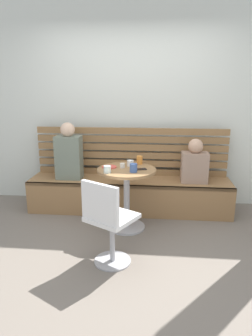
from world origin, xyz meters
TOP-DOWN VIEW (x-y plane):
  - ground at (0.00, 0.00)m, footprint 8.00×8.00m
  - back_wall at (0.00, 1.64)m, footprint 5.20×0.10m
  - booth_bench at (0.00, 1.20)m, footprint 2.70×0.52m
  - booth_backrest at (0.00, 1.44)m, footprint 2.65×0.04m
  - cafe_table at (0.02, 0.66)m, footprint 0.68×0.68m
  - white_chair at (-0.08, -0.14)m, footprint 0.55×0.55m
  - person_adult at (-0.82, 1.19)m, footprint 0.34×0.22m
  - person_child_left at (0.85, 1.19)m, footprint 0.34×0.22m
  - cup_ceramic_white at (0.05, 0.79)m, footprint 0.08×0.08m
  - cup_espresso_small at (-0.04, 0.70)m, footprint 0.06×0.06m
  - cup_mug_blue at (0.10, 0.54)m, footprint 0.08×0.08m
  - cup_tumbler_orange at (0.15, 0.90)m, footprint 0.07×0.07m
  - cup_glass_short at (-0.18, 0.48)m, footprint 0.08×0.08m
  - plate_small at (-0.19, 0.70)m, footprint 0.17×0.17m
  - phone_on_table at (0.17, 0.65)m, footprint 0.15×0.11m

SIDE VIEW (x-z plane):
  - ground at x=0.00m, z-range 0.00..0.00m
  - booth_bench at x=0.00m, z-range 0.00..0.44m
  - white_chair at x=-0.08m, z-range 0.04..0.89m
  - cafe_table at x=0.02m, z-range 0.15..0.89m
  - person_child_left at x=0.85m, z-range 0.40..0.98m
  - phone_on_table at x=0.17m, z-range 0.74..0.75m
  - plate_small at x=-0.19m, z-range 0.74..0.75m
  - cup_espresso_small at x=-0.04m, z-range 0.74..0.79m
  - cup_ceramic_white at x=0.05m, z-range 0.74..0.81m
  - booth_backrest at x=0.00m, z-range 0.44..1.11m
  - cup_glass_short at x=-0.18m, z-range 0.74..0.82m
  - person_adult at x=-0.82m, z-range 0.40..1.16m
  - cup_mug_blue at x=0.10m, z-range 0.74..0.83m
  - cup_tumbler_orange at x=0.15m, z-range 0.74..0.84m
  - back_wall at x=0.00m, z-range 0.00..2.90m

